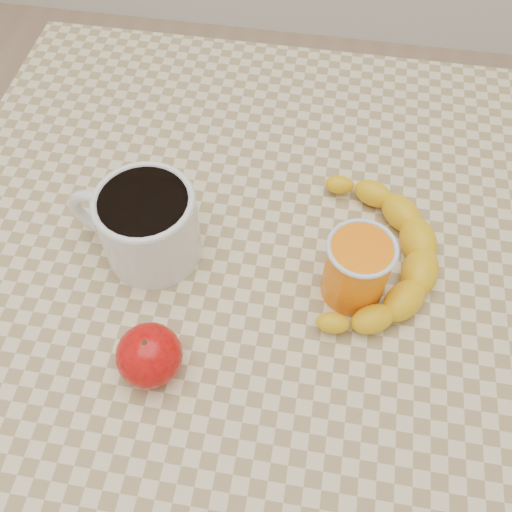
% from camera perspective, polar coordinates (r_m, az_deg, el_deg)
% --- Properties ---
extents(ground, '(3.00, 3.00, 0.00)m').
position_cam_1_polar(ground, '(1.34, 0.00, -18.41)').
color(ground, tan).
rests_on(ground, ground).
extents(table, '(0.80, 0.80, 0.75)m').
position_cam_1_polar(table, '(0.72, 0.00, -4.62)').
color(table, beige).
rests_on(table, ground).
extents(coffee_mug, '(0.16, 0.12, 0.09)m').
position_cam_1_polar(coffee_mug, '(0.63, -10.95, 3.26)').
color(coffee_mug, silver).
rests_on(coffee_mug, table).
extents(orange_juice_glass, '(0.07, 0.07, 0.08)m').
position_cam_1_polar(orange_juice_glass, '(0.60, 10.04, -1.23)').
color(orange_juice_glass, orange).
rests_on(orange_juice_glass, table).
extents(apple, '(0.08, 0.08, 0.06)m').
position_cam_1_polar(apple, '(0.57, -10.63, -9.73)').
color(apple, '#8E0408').
rests_on(apple, table).
extents(banana, '(0.24, 0.30, 0.04)m').
position_cam_1_polar(banana, '(0.65, 11.46, 0.20)').
color(banana, yellow).
rests_on(banana, table).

